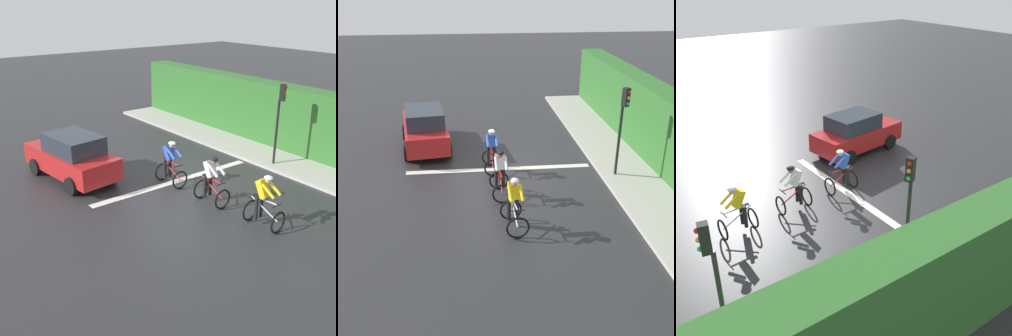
{
  "view_description": "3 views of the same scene",
  "coord_description": "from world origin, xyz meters",
  "views": [
    {
      "loc": [
        8.91,
        11.42,
        6.36
      ],
      "look_at": [
        0.72,
        0.4,
        0.88
      ],
      "focal_mm": 45.58,
      "sensor_mm": 36.0,
      "label": 1
    },
    {
      "loc": [
        1.31,
        14.83,
        6.87
      ],
      "look_at": [
        -0.06,
        1.86,
        0.94
      ],
      "focal_mm": 46.2,
      "sensor_mm": 36.0,
      "label": 2
    },
    {
      "loc": [
        -10.54,
        7.6,
        7.44
      ],
      "look_at": [
        -0.31,
        0.28,
        1.26
      ],
      "focal_mm": 43.83,
      "sensor_mm": 36.0,
      "label": 3
    }
  ],
  "objects": [
    {
      "name": "ground_plane",
      "position": [
        0.0,
        0.0,
        0.0
      ],
      "size": [
        80.0,
        80.0,
        0.0
      ],
      "primitive_type": "plane",
      "color": "#28282B"
    },
    {
      "name": "sidewalk_kerb",
      "position": [
        -5.06,
        2.0,
        0.06
      ],
      "size": [
        2.8,
        23.9,
        0.12
      ],
      "primitive_type": "cube",
      "color": "#ADA89E",
      "rests_on": "ground"
    },
    {
      "name": "stone_wall_low",
      "position": [
        -5.96,
        2.0,
        0.25
      ],
      "size": [
        0.44,
        23.9,
        0.51
      ],
      "primitive_type": "cube",
      "color": "gray",
      "rests_on": "ground"
    },
    {
      "name": "hedge_wall",
      "position": [
        -6.26,
        2.0,
        1.42
      ],
      "size": [
        1.1,
        23.9,
        2.85
      ],
      "primitive_type": "cube",
      "color": "#2D6628",
      "rests_on": "ground"
    },
    {
      "name": "road_marking_stop_line",
      "position": [
        0.0,
        -0.12,
        0.0
      ],
      "size": [
        7.0,
        0.3,
        0.01
      ],
      "primitive_type": "cube",
      "color": "silver",
      "rests_on": "ground"
    },
    {
      "name": "cyclist_lead",
      "position": [
        -0.06,
        4.07,
        0.8
      ],
      "size": [
        0.76,
        1.13,
        1.66
      ],
      "color": "black",
      "rests_on": "ground"
    },
    {
      "name": "cyclist_second",
      "position": [
        0.14,
        2.0,
        0.8
      ],
      "size": [
        0.71,
        1.1,
        1.66
      ],
      "color": "black",
      "rests_on": "ground"
    },
    {
      "name": "cyclist_mid",
      "position": [
        0.28,
        -0.06,
        0.8
      ],
      "size": [
        0.71,
        1.1,
        1.66
      ],
      "color": "black",
      "rests_on": "ground"
    },
    {
      "name": "car_red",
      "position": [
        2.9,
        -2.67,
        0.87
      ],
      "size": [
        2.28,
        4.29,
        1.76
      ],
      "color": "#B21E1E",
      "rests_on": "ground"
    },
    {
      "name": "traffic_light_near_crossing",
      "position": [
        -4.2,
        1.05,
        2.22
      ],
      "size": [
        0.26,
        0.3,
        3.34
      ],
      "color": "black",
      "rests_on": "ground"
    }
  ]
}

